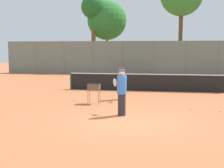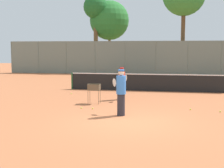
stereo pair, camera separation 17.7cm
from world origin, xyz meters
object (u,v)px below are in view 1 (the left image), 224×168
(player_white_outfit, at_px, (121,83))
(player_red_cap, at_px, (122,92))
(tennis_net, at_px, (146,82))
(ball_cart, at_px, (94,89))
(parked_car, at_px, (217,66))

(player_white_outfit, xyz_separation_m, player_red_cap, (0.56, -3.81, 0.08))
(tennis_net, xyz_separation_m, ball_cart, (-2.12, -4.90, 0.15))
(player_red_cap, height_order, parked_car, player_red_cap)
(tennis_net, xyz_separation_m, player_white_outfit, (-1.01, -3.49, 0.30))
(tennis_net, bearing_deg, ball_cart, -113.41)
(player_white_outfit, distance_m, ball_cart, 1.80)
(ball_cart, height_order, parked_car, parked_car)
(tennis_net, relative_size, player_red_cap, 5.36)
(tennis_net, height_order, parked_car, parked_car)
(player_red_cap, bearing_deg, ball_cart, -4.06)
(player_white_outfit, height_order, parked_car, player_white_outfit)
(player_red_cap, height_order, ball_cart, player_red_cap)
(ball_cart, relative_size, parked_car, 0.23)
(player_red_cap, bearing_deg, tennis_net, -42.44)
(ball_cart, distance_m, parked_car, 23.22)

